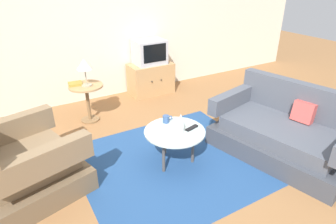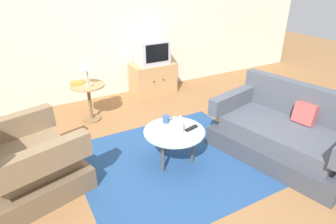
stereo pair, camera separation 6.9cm
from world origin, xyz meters
name	(u,v)px [view 1 (the left image)]	position (x,y,z in m)	size (l,w,h in m)	color
ground_plane	(175,168)	(0.00, 0.00, 0.00)	(16.00, 16.00, 0.00)	olive
back_wall	(96,19)	(0.00, 2.53, 1.35)	(9.00, 0.12, 2.70)	beige
area_rug	(174,162)	(0.06, 0.11, 0.00)	(2.17, 1.96, 0.00)	navy
armchair	(24,167)	(-1.51, 0.44, 0.30)	(1.17, 1.19, 0.85)	brown
couch	(284,133)	(1.33, -0.39, 0.28)	(1.26, 1.77, 0.85)	#3E424B
coffee_table	(175,134)	(0.06, 0.11, 0.39)	(0.70, 0.70, 0.43)	#B2C6C1
side_table	(87,95)	(-0.51, 1.67, 0.41)	(0.49, 0.49, 0.58)	tan
tv_stand	(151,78)	(0.81, 2.21, 0.28)	(0.79, 0.47, 0.56)	tan
television	(150,52)	(0.81, 2.22, 0.77)	(0.54, 0.42, 0.43)	#B7B7BC
table_lamp	(84,65)	(-0.50, 1.65, 0.88)	(0.23, 0.23, 0.39)	#9E937A
vase	(181,124)	(0.09, 0.03, 0.55)	(0.07, 0.07, 0.24)	white
mug	(166,119)	(0.08, 0.33, 0.48)	(0.13, 0.08, 0.09)	#335184
tv_remote_dark	(192,128)	(0.26, 0.05, 0.44)	(0.18, 0.09, 0.02)	black
tv_remote_silver	(171,141)	(-0.10, -0.07, 0.44)	(0.17, 0.12, 0.02)	#B2B2B7
book	(75,84)	(-0.64, 1.76, 0.59)	(0.21, 0.18, 0.03)	olive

